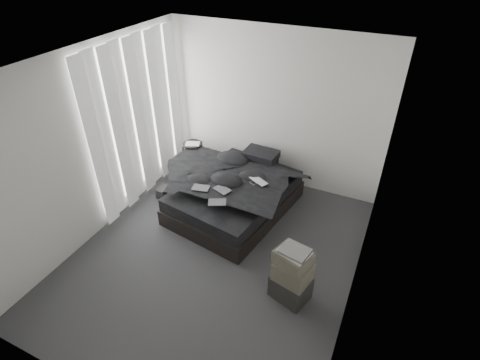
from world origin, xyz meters
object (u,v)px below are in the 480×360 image
at_px(bed, 235,202).
at_px(laptop, 256,178).
at_px(side_stand, 193,159).
at_px(box_lower, 290,287).

xyz_separation_m(bed, laptop, (0.36, -0.01, 0.57)).
relative_size(bed, side_stand, 3.08).
bearing_deg(laptop, box_lower, -24.28).
xyz_separation_m(bed, side_stand, (-1.10, 0.61, 0.18)).
bearing_deg(side_stand, laptop, -22.93).
relative_size(bed, laptop, 6.24).
height_order(side_stand, box_lower, side_stand).
distance_m(bed, laptop, 0.67).
bearing_deg(laptop, side_stand, -175.70).
height_order(laptop, side_stand, laptop).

